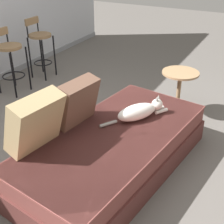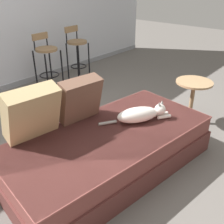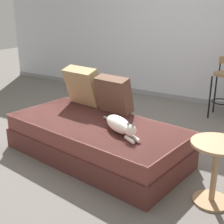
{
  "view_description": "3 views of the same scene",
  "coord_description": "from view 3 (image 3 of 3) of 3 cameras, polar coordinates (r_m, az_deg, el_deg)",
  "views": [
    {
      "loc": [
        -2.1,
        -1.49,
        1.94
      ],
      "look_at": [
        0.15,
        -0.3,
        0.53
      ],
      "focal_mm": 50.0,
      "sensor_mm": 36.0,
      "label": 1
    },
    {
      "loc": [
        -1.55,
        -1.75,
        1.71
      ],
      "look_at": [
        0.15,
        -0.3,
        0.53
      ],
      "focal_mm": 42.0,
      "sensor_mm": 36.0,
      "label": 2
    },
    {
      "loc": [
        1.81,
        -3.01,
        1.63
      ],
      "look_at": [
        0.15,
        -0.3,
        0.53
      ],
      "focal_mm": 50.0,
      "sensor_mm": 36.0,
      "label": 3
    }
  ],
  "objects": [
    {
      "name": "cat",
      "position": [
        3.13,
        1.47,
        -2.4
      ],
      "size": [
        0.65,
        0.47,
        0.19
      ],
      "color": "white",
      "rests_on": "couch"
    },
    {
      "name": "throw_pillow_corner",
      "position": [
        3.96,
        -5.26,
        4.77
      ],
      "size": [
        0.5,
        0.36,
        0.49
      ],
      "color": "tan",
      "rests_on": "couch"
    },
    {
      "name": "ground_plane",
      "position": [
        3.87,
        0.42,
        -5.77
      ],
      "size": [
        16.0,
        16.0,
        0.0
      ],
      "primitive_type": "plane",
      "color": "#66605B",
      "rests_on": "ground"
    },
    {
      "name": "throw_pillow_middle",
      "position": [
        3.64,
        0.4,
        3.19
      ],
      "size": [
        0.45,
        0.3,
        0.44
      ],
      "color": "brown",
      "rests_on": "couch"
    },
    {
      "name": "wall_baseboard_trim",
      "position": [
        5.73,
        11.82,
        2.65
      ],
      "size": [
        8.0,
        0.02,
        0.09
      ],
      "primitive_type": "cube",
      "color": "gray",
      "rests_on": "ground"
    },
    {
      "name": "couch",
      "position": [
        3.48,
        -2.98,
        -5.01
      ],
      "size": [
        2.12,
        1.24,
        0.41
      ],
      "color": "brown",
      "rests_on": "ground"
    },
    {
      "name": "side_table",
      "position": [
        2.77,
        18.42,
        -9.04
      ],
      "size": [
        0.44,
        0.44,
        0.56
      ],
      "color": "tan",
      "rests_on": "ground"
    },
    {
      "name": "wall_back_panel",
      "position": [
        5.57,
        12.92,
        15.26
      ],
      "size": [
        8.0,
        0.1,
        2.6
      ],
      "primitive_type": "cube",
      "color": "silver",
      "rests_on": "ground"
    }
  ]
}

